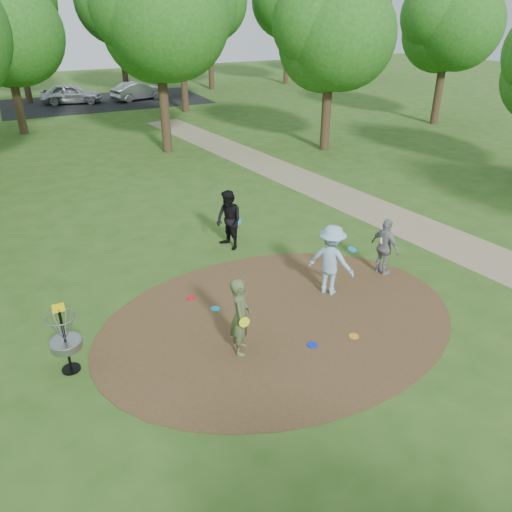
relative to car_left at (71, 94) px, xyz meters
name	(u,v)px	position (x,y,z in m)	size (l,w,h in m)	color
ground	(279,320)	(0.31, -30.14, -0.69)	(100.00, 100.00, 0.00)	#2D5119
dirt_clearing	(279,320)	(0.31, -30.14, -0.68)	(8.40, 8.40, 0.02)	#47301C
footpath	(432,235)	(6.81, -28.14, -0.68)	(2.00, 40.00, 0.01)	#8C7A5B
parking_lot	(106,101)	(2.31, -0.14, -0.69)	(14.00, 8.00, 0.01)	black
player_observer_with_disc	(240,316)	(-0.93, -30.76, 0.17)	(0.65, 0.74, 1.71)	#4C5C35
player_throwing_with_disc	(331,260)	(2.01, -29.59, 0.21)	(1.37, 1.34, 1.80)	#89B7CD
player_walking_with_disc	(229,220)	(0.79, -26.18, 0.18)	(0.84, 0.98, 1.75)	black
player_waiting_with_disc	(385,247)	(3.82, -29.41, 0.09)	(0.50, 0.96, 1.56)	gray
disc_ground_cyan	(215,309)	(-0.83, -29.09, -0.66)	(0.22, 0.22, 0.02)	#1AA5D2
disc_ground_blue	(312,345)	(0.49, -31.28, -0.66)	(0.22, 0.22, 0.02)	#0C21D5
disc_ground_red	(191,298)	(-1.18, -28.37, -0.66)	(0.22, 0.22, 0.02)	red
car_left	(71,94)	(0.00, 0.00, 0.00)	(1.63, 4.05, 1.38)	#B1B6BA
car_right	(138,91)	(4.60, -0.55, -0.05)	(1.34, 3.85, 1.27)	#96979D
disc_ground_orange	(354,336)	(1.46, -31.41, -0.66)	(0.22, 0.22, 0.02)	orange
disc_golf_basket	(64,334)	(-4.19, -29.84, 0.18)	(0.63, 0.63, 1.54)	black
tree_ring	(148,47)	(0.45, -20.22, 4.41)	(37.12, 45.33, 9.05)	#332316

